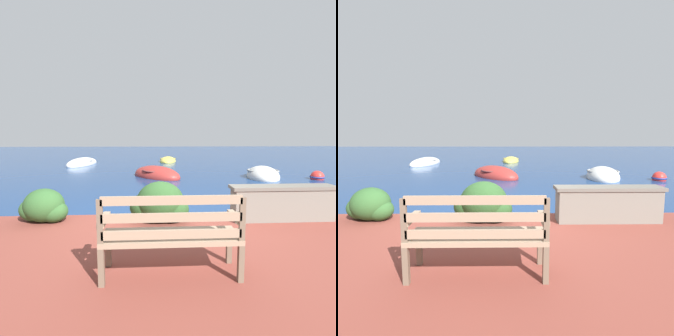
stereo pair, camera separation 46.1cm
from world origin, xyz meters
The scene contains 11 objects.
ground_plane centered at (0.00, 0.00, 0.00)m, with size 80.00×80.00×0.00m.
park_bench centered at (-0.10, -2.32, 0.70)m, with size 1.50×0.48×0.93m.
stone_wall centered at (2.05, -0.50, 0.54)m, with size 1.90×0.39×0.63m.
hedge_clump_far_left centered at (-2.23, -0.35, 0.48)m, with size 0.87×0.63×0.59m.
hedge_clump_left centered at (-0.17, -0.45, 0.53)m, with size 1.05×0.76×0.72m.
hedge_clump_centre centered at (2.34, -0.32, 0.48)m, with size 0.89×0.64×0.60m.
rowboat_nearest centered at (4.33, 5.63, 0.08)m, with size 1.74×2.49×0.86m.
rowboat_mid centered at (-0.13, 6.08, 0.07)m, with size 2.59×2.71×0.84m.
rowboat_far centered at (-4.60, 11.26, 0.06)m, with size 1.80×3.46×0.76m.
rowboat_outer centered at (0.76, 12.86, 0.05)m, with size 1.32×2.66×0.62m.
mooring_buoy centered at (6.38, 5.12, 0.09)m, with size 0.57×0.57×0.51m.
Camera 2 is at (0.17, -5.02, 1.73)m, focal length 28.00 mm.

